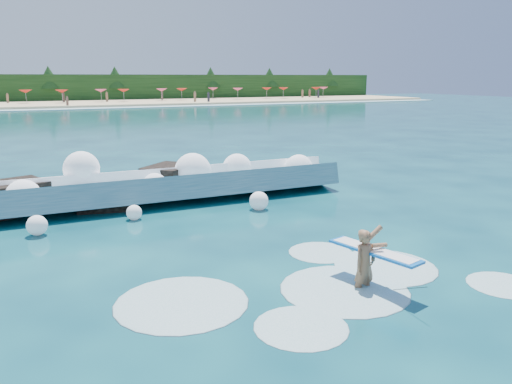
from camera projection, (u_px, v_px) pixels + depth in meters
The scene contains 11 objects.
ground at pixel (236, 260), 12.57m from camera, with size 200.00×200.00×0.00m, color #083141.
beach at pixel (48, 104), 81.21m from camera, with size 140.00×20.00×0.40m, color tan.
wet_band at pixel (53, 109), 71.56m from camera, with size 140.00×5.00×0.08m, color silver.
treeline at pixel (44, 89), 89.50m from camera, with size 140.00×4.00×5.00m, color black.
breaking_wave at pixel (116, 191), 17.85m from camera, with size 17.16×2.71×1.48m.
rock_cluster at pixel (90, 193), 17.93m from camera, with size 8.29×3.25×1.34m.
surfer_with_board at pixel (367, 262), 10.78m from camera, with size 1.12×2.83×1.61m.
wave_spray at pixel (133, 178), 17.96m from camera, with size 15.53×4.39×1.96m.
surf_foam at pixel (314, 287), 10.96m from camera, with size 8.90×5.17×0.14m.
beach_umbrellas at pixel (47, 91), 81.90m from camera, with size 111.24×6.74×0.50m.
beachgoers at pixel (40, 99), 78.75m from camera, with size 102.42×13.91×1.93m.
Camera 1 is at (-4.63, -10.93, 4.50)m, focal length 35.00 mm.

